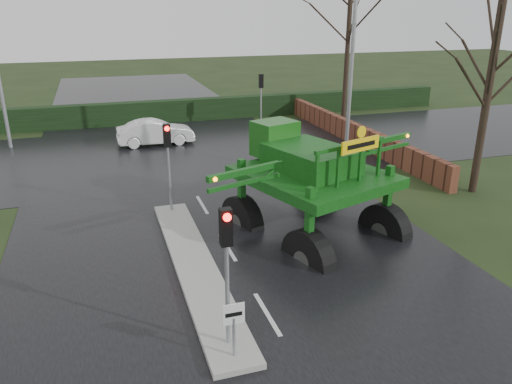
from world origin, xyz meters
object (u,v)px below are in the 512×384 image
object	(u,v)px
traffic_signal_mid	(168,149)
keep_left_sign	(234,322)
traffic_signal_near	(226,249)
crop_sprayer	(306,186)
street_light_right	(347,40)
traffic_signal_far	(261,89)
white_sedan	(156,145)

from	to	relation	value
traffic_signal_mid	keep_left_sign	bearing A→B (deg)	-90.00
keep_left_sign	traffic_signal_mid	bearing A→B (deg)	90.00
traffic_signal_near	crop_sprayer	bearing A→B (deg)	46.84
traffic_signal_mid	traffic_signal_near	bearing A→B (deg)	-90.00
traffic_signal_mid	street_light_right	world-z (taller)	street_light_right
traffic_signal_near	traffic_signal_mid	world-z (taller)	same
crop_sprayer	keep_left_sign	bearing A→B (deg)	-148.04
traffic_signal_far	white_sedan	distance (m)	7.74
traffic_signal_mid	crop_sprayer	distance (m)	5.93
traffic_signal_mid	white_sedan	bearing A→B (deg)	85.92
keep_left_sign	traffic_signal_mid	world-z (taller)	traffic_signal_mid
traffic_signal_mid	street_light_right	bearing A→B (deg)	25.40
crop_sprayer	traffic_signal_mid	bearing A→B (deg)	106.92
white_sedan	traffic_signal_far	bearing A→B (deg)	-75.02
crop_sprayer	white_sedan	bearing A→B (deg)	81.36
traffic_signal_near	street_light_right	bearing A→B (deg)	53.87
traffic_signal_mid	crop_sprayer	size ratio (longest dim) A/B	0.40
traffic_signal_far	street_light_right	size ratio (longest dim) A/B	0.35
crop_sprayer	traffic_signal_near	bearing A→B (deg)	-151.62
keep_left_sign	traffic_signal_near	distance (m)	1.61
street_light_right	crop_sprayer	size ratio (longest dim) A/B	1.15
crop_sprayer	white_sedan	distance (m)	15.87
traffic_signal_near	traffic_signal_far	distance (m)	22.42
traffic_signal_near	crop_sprayer	size ratio (longest dim) A/B	0.40
traffic_signal_mid	street_light_right	distance (m)	11.05
traffic_signal_near	white_sedan	distance (m)	19.31
traffic_signal_far	crop_sprayer	size ratio (longest dim) A/B	0.40
keep_left_sign	crop_sprayer	world-z (taller)	crop_sprayer
keep_left_sign	street_light_right	bearing A→B (deg)	54.88
traffic_signal_mid	white_sedan	world-z (taller)	traffic_signal_mid
traffic_signal_near	white_sedan	world-z (taller)	traffic_signal_near
street_light_right	white_sedan	bearing A→B (deg)	145.01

